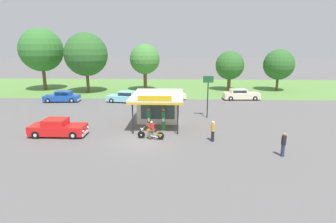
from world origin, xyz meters
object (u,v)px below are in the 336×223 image
motorcycle_with_rider (151,132)px  bystander_chatting_near_pumps (213,131)px  featured_classic_sedan (58,128)px  parked_car_back_row_centre (62,97)px  parked_car_back_row_centre_left (168,95)px  roadside_pole_sign (208,89)px  gas_pump_offside (163,120)px  bystander_admiring_sedan (283,144)px  parked_car_second_row_spare (126,97)px  gas_pump_nearside (149,120)px  parked_car_back_row_right (241,95)px

motorcycle_with_rider → bystander_chatting_near_pumps: (5.13, -0.37, 0.27)m
featured_classic_sedan → parked_car_back_row_centre: bearing=111.5°
parked_car_back_row_centre_left → roadside_pole_sign: (4.62, -9.83, 2.46)m
gas_pump_offside → roadside_pole_sign: 6.94m
bystander_admiring_sedan → roadside_pole_sign: size_ratio=0.39×
parked_car_back_row_centre → roadside_pole_sign: bearing=-22.2°
parked_car_back_row_centre_left → bystander_chatting_near_pumps: 17.99m
gas_pump_offside → parked_car_second_row_spare: (-5.96, 12.79, -0.26)m
gas_pump_nearside → parked_car_back_row_right: 19.34m
motorcycle_with_rider → featured_classic_sedan: motorcycle_with_rider is taller
motorcycle_with_rider → featured_classic_sedan: 8.27m
parked_car_back_row_right → parked_car_second_row_spare: 16.58m
bystander_chatting_near_pumps → bystander_admiring_sedan: bearing=-32.7°
bystander_chatting_near_pumps → gas_pump_offside: bearing=146.2°
featured_classic_sedan → bystander_chatting_near_pumps: size_ratio=2.85×
gas_pump_offside → roadside_pole_sign: bearing=46.8°
parked_car_back_row_centre_left → bystander_admiring_sedan: bystander_admiring_sedan is taller
parked_car_second_row_spare → bystander_chatting_near_pumps: (10.19, -15.62, 0.23)m
parked_car_second_row_spare → roadside_pole_sign: (10.47, -7.99, 2.44)m
parked_car_back_row_centre_left → parked_car_second_row_spare: (-5.85, -1.84, 0.02)m
parked_car_back_row_right → parked_car_back_row_centre: parked_car_back_row_right is taller
bystander_admiring_sedan → bystander_chatting_near_pumps: bystander_admiring_sedan is taller
parked_car_back_row_right → bystander_chatting_near_pumps: bystander_chatting_near_pumps is taller
parked_car_back_row_centre → parked_car_back_row_centre_left: bearing=7.2°
gas_pump_offside → featured_classic_sedan: 9.36m
gas_pump_nearside → motorcycle_with_rider: (0.44, -2.45, -0.31)m
parked_car_second_row_spare → bystander_chatting_near_pumps: 18.64m
featured_classic_sedan → parked_car_back_row_centre_left: 18.86m
gas_pump_offside → parked_car_back_row_centre_left: gas_pump_offside is taller
parked_car_back_row_centre_left → bystander_chatting_near_pumps: bearing=-76.1°
gas_pump_offside → parked_car_second_row_spare: gas_pump_offside is taller
featured_classic_sedan → parked_car_second_row_spare: featured_classic_sedan is taller
parked_car_back_row_centre → parked_car_second_row_spare: parked_car_second_row_spare is taller
parked_car_second_row_spare → gas_pump_offside: bearing=-65.0°
featured_classic_sedan → parked_car_back_row_centre_left: (9.05, 16.55, -0.02)m
bystander_admiring_sedan → bystander_chatting_near_pumps: size_ratio=1.02×
gas_pump_offside → bystander_chatting_near_pumps: 5.08m
parked_car_second_row_spare → bystander_admiring_sedan: 23.77m
parked_car_back_row_centre_left → parked_car_back_row_centre: bearing=-172.8°
parked_car_back_row_right → bystander_admiring_sedan: (-1.56, -21.14, 0.24)m
motorcycle_with_rider → bystander_chatting_near_pumps: bearing=-4.1°
gas_pump_nearside → bystander_chatting_near_pumps: 6.25m
parked_car_back_row_right → bystander_admiring_sedan: size_ratio=3.05×
motorcycle_with_rider → parked_car_second_row_spare: (-5.06, 15.25, 0.04)m
motorcycle_with_rider → roadside_pole_sign: roadside_pole_sign is taller
parked_car_back_row_right → bystander_chatting_near_pumps: (-6.20, -18.17, 0.22)m
parked_car_back_row_centre_left → parked_car_back_row_centre: size_ratio=1.07×
bystander_chatting_near_pumps → gas_pump_nearside: bearing=153.1°
parked_car_back_row_right → motorcycle_with_rider: bearing=-122.5°
parked_car_back_row_centre → parked_car_second_row_spare: (8.98, 0.04, 0.01)m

